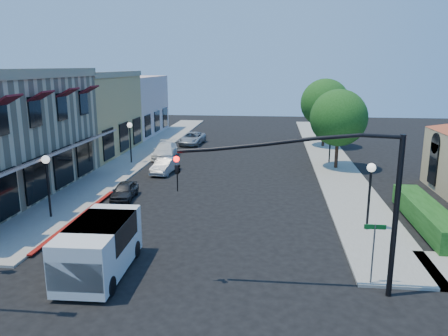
# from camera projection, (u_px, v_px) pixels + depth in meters

# --- Properties ---
(ground) EXTENTS (120.00, 120.00, 0.00)m
(ground) POSITION_uv_depth(u_px,v_px,m) (166.00, 304.00, 15.51)
(ground) COLOR black
(ground) RESTS_ON ground
(sidewalk_left) EXTENTS (3.50, 50.00, 0.12)m
(sidewalk_left) POSITION_uv_depth(u_px,v_px,m) (145.00, 152.00, 42.58)
(sidewalk_left) COLOR gray
(sidewalk_left) RESTS_ON ground
(sidewalk_right) EXTENTS (3.50, 50.00, 0.12)m
(sidewalk_right) POSITION_uv_depth(u_px,v_px,m) (328.00, 156.00, 40.65)
(sidewalk_right) COLOR gray
(sidewalk_right) RESTS_ON ground
(curb_red_strip) EXTENTS (0.25, 10.00, 0.06)m
(curb_red_strip) POSITION_uv_depth(u_px,v_px,m) (79.00, 220.00, 24.01)
(curb_red_strip) COLOR maroon
(curb_red_strip) RESTS_ON ground
(yellow_stucco_building) EXTENTS (10.00, 12.00, 7.60)m
(yellow_stucco_building) POSITION_uv_depth(u_px,v_px,m) (72.00, 114.00, 41.50)
(yellow_stucco_building) COLOR tan
(yellow_stucco_building) RESTS_ON ground
(pink_stucco_building) EXTENTS (10.00, 12.00, 7.00)m
(pink_stucco_building) POSITION_uv_depth(u_px,v_px,m) (116.00, 106.00, 53.18)
(pink_stucco_building) COLOR #D5AAA1
(pink_stucco_building) RESTS_ON ground
(hedge) EXTENTS (1.40, 8.00, 1.10)m
(hedge) POSITION_uv_depth(u_px,v_px,m) (425.00, 227.00, 22.93)
(hedge) COLOR #174513
(hedge) RESTS_ON ground
(street_tree_a) EXTENTS (4.56, 4.56, 6.48)m
(street_tree_a) POSITION_uv_depth(u_px,v_px,m) (339.00, 118.00, 34.87)
(street_tree_a) COLOR #362015
(street_tree_a) RESTS_ON ground
(street_tree_b) EXTENTS (4.94, 4.94, 7.02)m
(street_tree_b) POSITION_uv_depth(u_px,v_px,m) (325.00, 103.00, 44.46)
(street_tree_b) COLOR #362015
(street_tree_b) RESTS_ON ground
(signal_mast_arm) EXTENTS (8.01, 0.39, 6.00)m
(signal_mast_arm) POSITION_uv_depth(u_px,v_px,m) (335.00, 187.00, 15.38)
(signal_mast_arm) COLOR black
(signal_mast_arm) RESTS_ON ground
(street_name_sign) EXTENTS (0.80, 0.06, 2.50)m
(street_name_sign) POSITION_uv_depth(u_px,v_px,m) (374.00, 244.00, 16.43)
(street_name_sign) COLOR #595B5E
(street_name_sign) RESTS_ON ground
(lamppost_left_near) EXTENTS (0.44, 0.44, 3.57)m
(lamppost_left_near) POSITION_uv_depth(u_px,v_px,m) (47.00, 171.00, 23.56)
(lamppost_left_near) COLOR black
(lamppost_left_near) RESTS_ON ground
(lamppost_left_far) EXTENTS (0.44, 0.44, 3.57)m
(lamppost_left_far) POSITION_uv_depth(u_px,v_px,m) (130.00, 132.00, 37.11)
(lamppost_left_far) COLOR black
(lamppost_left_far) RESTS_ON ground
(lamppost_right_near) EXTENTS (0.44, 0.44, 3.57)m
(lamppost_right_near) POSITION_uv_depth(u_px,v_px,m) (370.00, 180.00, 21.69)
(lamppost_right_near) COLOR black
(lamppost_right_near) RESTS_ON ground
(lamppost_right_far) EXTENTS (0.44, 0.44, 3.57)m
(lamppost_right_far) POSITION_uv_depth(u_px,v_px,m) (331.00, 132.00, 37.17)
(lamppost_right_far) COLOR black
(lamppost_right_far) RESTS_ON ground
(white_van) EXTENTS (2.29, 4.95, 2.17)m
(white_van) POSITION_uv_depth(u_px,v_px,m) (99.00, 245.00, 17.47)
(white_van) COLOR silver
(white_van) RESTS_ON ground
(parked_car_a) EXTENTS (1.50, 3.26, 1.08)m
(parked_car_a) POSITION_uv_depth(u_px,v_px,m) (124.00, 191.00, 27.62)
(parked_car_a) COLOR black
(parked_car_a) RESTS_ON ground
(parked_car_b) EXTENTS (1.62, 3.72, 1.19)m
(parked_car_b) POSITION_uv_depth(u_px,v_px,m) (165.00, 166.00, 34.29)
(parked_car_b) COLOR #B9BBBF
(parked_car_b) RESTS_ON ground
(parked_car_c) EXTENTS (2.26, 4.85, 1.37)m
(parked_car_c) POSITION_uv_depth(u_px,v_px,m) (165.00, 150.00, 39.99)
(parked_car_c) COLOR white
(parked_car_c) RESTS_ON ground
(parked_car_d) EXTENTS (2.54, 4.80, 1.29)m
(parked_car_d) POSITION_uv_depth(u_px,v_px,m) (192.00, 138.00, 46.87)
(parked_car_d) COLOR #ABADB1
(parked_car_d) RESTS_ON ground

